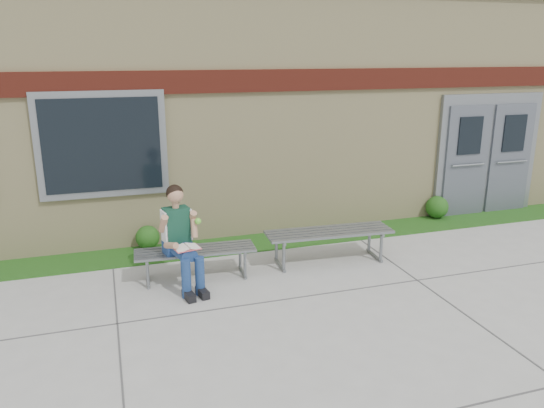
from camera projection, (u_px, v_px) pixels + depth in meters
name	position (u px, v px, depth m)	size (l,w,h in m)	color
ground	(369.00, 306.00, 6.57)	(80.00, 80.00, 0.00)	#9E9E99
grass_strip	(297.00, 238.00, 8.95)	(16.00, 0.80, 0.02)	#1D4913
school_building	(244.00, 97.00, 11.47)	(16.20, 6.22, 4.20)	beige
bench_left	(196.00, 256.00, 7.31)	(1.67, 0.56, 0.43)	slate
bench_right	(329.00, 238.00, 7.89)	(1.92, 0.64, 0.49)	slate
girl	(181.00, 237.00, 6.96)	(0.55, 0.89, 1.38)	navy
shrub_mid	(148.00, 237.00, 8.41)	(0.38, 0.38, 0.38)	#1D4913
shrub_east	(437.00, 207.00, 9.97)	(0.42, 0.42, 0.42)	#1D4913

